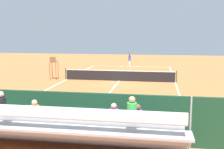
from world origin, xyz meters
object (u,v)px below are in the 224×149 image
object	(u,v)px
umpire_chair	(54,66)
equipment_bag	(70,130)
bleacher_stand	(58,128)
tennis_player	(130,59)
tennis_racket	(122,67)
tennis_net	(119,75)
tennis_ball_far	(112,71)
courtside_bench	(113,123)
tennis_ball_near	(112,70)

from	to	relation	value
umpire_chair	equipment_bag	world-z (taller)	umpire_chair
bleacher_stand	tennis_player	xyz separation A→B (m)	(-0.00, -25.24, 0.05)
tennis_player	tennis_racket	bearing A→B (deg)	-17.12
tennis_net	tennis_racket	bearing A→B (deg)	-84.20
tennis_player	tennis_ball_far	world-z (taller)	tennis_player
bleacher_stand	tennis_racket	world-z (taller)	bleacher_stand
tennis_net	bleacher_stand	distance (m)	15.39
equipment_bag	tennis_ball_far	bearing A→B (deg)	-86.06
tennis_net	umpire_chair	distance (m)	6.25
bleacher_stand	tennis_ball_far	xyz separation A→B (m)	(1.61, -21.70, -0.94)
tennis_ball_far	tennis_net	bearing A→B (deg)	104.79
courtside_bench	tennis_ball_far	world-z (taller)	courtside_bench
umpire_chair	tennis_player	size ratio (longest dim) A/B	1.11
tennis_net	tennis_ball_near	bearing A→B (deg)	-74.76
equipment_bag	tennis_racket	distance (m)	23.58
umpire_chair	courtside_bench	xyz separation A→B (m)	(-7.78, 13.12, -0.76)
tennis_racket	tennis_net	bearing A→B (deg)	95.80
courtside_bench	tennis_racket	world-z (taller)	courtside_bench
tennis_player	tennis_racket	size ratio (longest dim) A/B	3.64
tennis_net	tennis_ball_near	world-z (taller)	tennis_net
umpire_chair	tennis_ball_far	size ratio (longest dim) A/B	32.42
umpire_chair	courtside_bench	bearing A→B (deg)	120.66
bleacher_stand	tennis_ball_near	bearing A→B (deg)	-85.49
tennis_net	tennis_player	xyz separation A→B (m)	(0.06, -9.86, 0.51)
courtside_bench	tennis_racket	distance (m)	23.59
bleacher_stand	courtside_bench	distance (m)	2.70
courtside_bench	tennis_ball_far	xyz separation A→B (m)	(3.25, -19.59, -0.53)
equipment_bag	tennis_ball_far	size ratio (longest dim) A/B	13.64
tennis_net	equipment_bag	world-z (taller)	tennis_net
tennis_player	tennis_ball_far	xyz separation A→B (m)	(1.61, 3.54, -0.98)
umpire_chair	tennis_ball_near	world-z (taller)	umpire_chair
bleacher_stand	tennis_racket	distance (m)	25.58
tennis_ball_far	umpire_chair	bearing A→B (deg)	55.02
tennis_net	tennis_ball_far	distance (m)	6.56
equipment_bag	tennis_player	world-z (taller)	tennis_player
tennis_player	equipment_bag	bearing A→B (deg)	89.38
courtside_bench	tennis_racket	xyz separation A→B (m)	(2.61, -23.44, -0.54)
bleacher_stand	equipment_bag	world-z (taller)	bleacher_stand
umpire_chair	tennis_ball_near	xyz separation A→B (m)	(-4.41, -6.73, -1.28)
umpire_chair	tennis_ball_near	size ratio (longest dim) A/B	32.42
tennis_net	umpire_chair	size ratio (longest dim) A/B	4.81
courtside_bench	tennis_player	distance (m)	23.20
tennis_racket	tennis_ball_far	bearing A→B (deg)	80.58
tennis_racket	tennis_ball_near	distance (m)	3.67
tennis_net	tennis_ball_near	distance (m)	6.83
tennis_net	tennis_racket	world-z (taller)	tennis_net
tennis_racket	courtside_bench	bearing A→B (deg)	96.35
tennis_ball_near	tennis_racket	bearing A→B (deg)	-101.96
equipment_bag	tennis_net	bearing A→B (deg)	-91.33
tennis_player	tennis_ball_far	distance (m)	4.01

